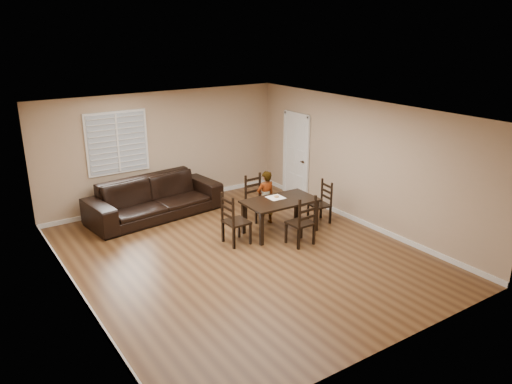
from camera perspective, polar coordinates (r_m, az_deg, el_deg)
ground at (r=9.53m, az=-1.51°, el=-7.19°), size 7.00×7.00×0.00m
room at (r=9.05m, az=-2.02°, el=3.62°), size 6.04×7.04×2.72m
dining_table at (r=10.31m, az=2.79°, el=-1.38°), size 1.55×0.90×0.71m
chair_near at (r=11.13m, az=-0.15°, el=-0.73°), size 0.48×0.45×1.01m
chair_far at (r=9.76m, az=5.57°, el=-3.62°), size 0.48×0.46×1.03m
chair_left at (r=9.78m, az=-2.88°, el=-3.45°), size 0.45×0.48×1.05m
chair_right at (r=11.04m, az=7.75°, el=-1.27°), size 0.44×0.46×0.93m
child at (r=10.75m, az=1.11°, el=-0.66°), size 0.44×0.29×1.19m
napkin at (r=10.41m, az=2.26°, el=-0.63°), size 0.33×0.33×0.00m
donut at (r=10.42m, az=2.34°, el=-0.50°), size 0.10×0.10×0.04m
sofa at (r=11.44m, az=-11.50°, el=-0.67°), size 3.13×1.53×0.88m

